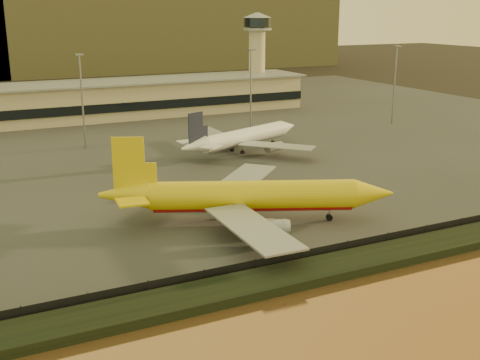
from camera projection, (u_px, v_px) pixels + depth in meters
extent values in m
plane|color=black|center=(251.00, 239.00, 100.45)|extent=(900.00, 900.00, 0.00)
cube|color=black|center=(306.00, 273.00, 85.60)|extent=(320.00, 7.00, 1.40)
cube|color=#2D2D2D|center=(108.00, 135.00, 182.37)|extent=(320.00, 220.00, 0.20)
cube|color=black|center=(291.00, 260.00, 88.88)|extent=(300.00, 0.05, 2.20)
cube|color=tan|center=(85.00, 102.00, 206.57)|extent=(160.00, 22.00, 12.00)
cube|color=black|center=(93.00, 109.00, 197.19)|extent=(160.00, 0.60, 3.00)
cube|color=gray|center=(84.00, 83.00, 204.85)|extent=(164.00, 24.00, 0.60)
cylinder|color=tan|center=(257.00, 66.00, 239.04)|extent=(6.40, 6.40, 30.00)
cylinder|color=black|center=(257.00, 22.00, 234.45)|extent=(10.40, 10.40, 3.50)
cone|color=gray|center=(257.00, 15.00, 233.69)|extent=(11.20, 11.20, 2.00)
cylinder|color=gray|center=(257.00, 29.00, 235.15)|extent=(11.20, 11.20, 0.80)
cylinder|color=slate|center=(82.00, 103.00, 161.73)|extent=(0.50, 0.50, 25.00)
cube|color=slate|center=(79.00, 55.00, 158.24)|extent=(2.20, 2.20, 0.40)
cylinder|color=slate|center=(251.00, 93.00, 181.26)|extent=(0.50, 0.50, 25.00)
cube|color=slate|center=(251.00, 50.00, 177.77)|extent=(2.20, 2.20, 0.40)
cylinder|color=slate|center=(394.00, 86.00, 197.34)|extent=(0.50, 0.50, 25.00)
cube|color=slate|center=(397.00, 46.00, 193.85)|extent=(2.20, 2.20, 0.40)
cube|color=brown|center=(144.00, 12.00, 422.39)|extent=(220.00, 160.00, 70.00)
cylinder|color=#DCB80B|center=(253.00, 195.00, 106.65)|extent=(35.30, 19.31, 5.23)
cylinder|color=red|center=(253.00, 200.00, 106.90)|extent=(33.92, 17.85, 4.08)
cone|color=#DCB80B|center=(373.00, 193.00, 107.60)|extent=(8.55, 7.62, 5.23)
cone|color=#DCB80B|center=(125.00, 195.00, 105.55)|extent=(10.40, 8.43, 5.23)
cube|color=#DCB80B|center=(129.00, 163.00, 104.01)|extent=(5.24, 2.60, 9.16)
cube|color=#DCB80B|center=(139.00, 184.00, 110.56)|extent=(7.07, 7.06, 0.31)
cube|color=#DCB80B|center=(132.00, 202.00, 100.50)|extent=(5.50, 5.44, 0.31)
cube|color=gray|center=(243.00, 179.00, 120.25)|extent=(21.12, 20.88, 0.31)
cylinder|color=gray|center=(257.00, 190.00, 117.49)|extent=(6.69, 5.06, 2.88)
cube|color=gray|center=(252.00, 227.00, 93.46)|extent=(7.68, 22.84, 0.31)
cylinder|color=gray|center=(267.00, 228.00, 97.23)|extent=(6.69, 5.06, 2.88)
cylinder|color=black|center=(329.00, 217.00, 108.47)|extent=(1.42, 1.30, 1.15)
cylinder|color=slate|center=(329.00, 214.00, 108.30)|extent=(0.20, 0.20, 2.36)
cylinder|color=black|center=(232.00, 223.00, 105.43)|extent=(1.42, 1.30, 1.15)
cylinder|color=slate|center=(232.00, 220.00, 105.26)|extent=(0.20, 0.20, 2.36)
cylinder|color=black|center=(231.00, 214.00, 109.95)|extent=(1.42, 1.30, 1.15)
cylinder|color=slate|center=(231.00, 211.00, 109.79)|extent=(0.20, 0.20, 2.36)
cylinder|color=white|center=(245.00, 136.00, 160.84)|extent=(29.82, 14.87, 4.21)
cylinder|color=gray|center=(245.00, 139.00, 161.05)|extent=(28.70, 13.70, 3.29)
cone|color=white|center=(287.00, 127.00, 173.66)|extent=(7.02, 6.06, 4.21)
cone|color=white|center=(194.00, 146.00, 147.34)|extent=(8.59, 6.67, 4.21)
cube|color=#1A1D2F|center=(196.00, 127.00, 146.66)|extent=(4.44, 1.99, 7.37)
cube|color=white|center=(187.00, 142.00, 151.19)|extent=(4.43, 4.23, 0.25)
cube|color=white|center=(210.00, 147.00, 145.70)|extent=(5.80, 5.76, 0.25)
cube|color=gray|center=(213.00, 133.00, 167.99)|extent=(6.18, 19.05, 0.25)
cylinder|color=gray|center=(225.00, 138.00, 167.95)|extent=(5.55, 3.99, 2.32)
cube|color=gray|center=(277.00, 146.00, 152.90)|extent=(17.27, 17.87, 0.25)
cylinder|color=gray|center=(273.00, 147.00, 156.56)|extent=(5.55, 3.99, 2.32)
cylinder|color=black|center=(273.00, 142.00, 170.01)|extent=(1.13, 1.02, 0.93)
cylinder|color=slate|center=(273.00, 141.00, 169.88)|extent=(0.22, 0.22, 1.90)
cylinder|color=black|center=(243.00, 152.00, 158.34)|extent=(1.13, 1.02, 0.93)
cylinder|color=slate|center=(243.00, 150.00, 158.21)|extent=(0.22, 0.22, 1.90)
cylinder|color=black|center=(232.00, 150.00, 160.81)|extent=(1.13, 1.02, 0.93)
cylinder|color=slate|center=(232.00, 148.00, 160.68)|extent=(0.22, 0.22, 1.90)
cube|color=#DCB80B|center=(233.00, 184.00, 127.93)|extent=(4.01, 1.82, 1.80)
cube|color=white|center=(156.00, 193.00, 121.76)|extent=(4.48, 2.48, 1.92)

